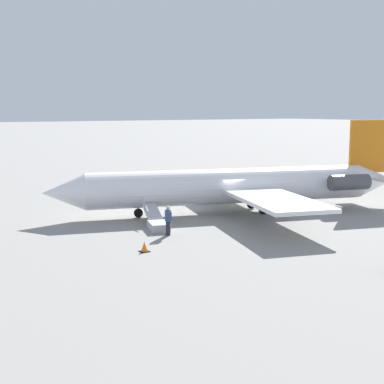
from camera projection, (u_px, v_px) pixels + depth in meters
The scene contains 5 objects.
ground_plane at pixel (230, 213), 37.78m from camera, with size 600.00×600.00×0.00m, color gray.
airplane_main at pixel (242, 185), 37.72m from camera, with size 25.52×19.68×6.45m.
boarding_stairs at pixel (157, 223), 32.53m from camera, with size 2.22×4.13×1.63m.
passenger at pixel (168, 218), 30.75m from camera, with size 0.43×0.57×1.74m.
traffic_cone_near_stairs at pixel (144, 247), 27.31m from camera, with size 0.48×0.48×0.53m.
Camera 1 is at (23.02, 29.25, 7.18)m, focal length 50.00 mm.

